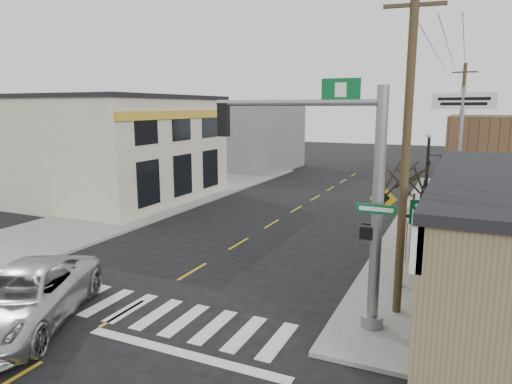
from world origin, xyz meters
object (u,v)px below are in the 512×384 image
at_px(dance_center_sign, 462,120).
at_px(guide_sign, 430,219).
at_px(fire_hydrant, 425,280).
at_px(utility_pole_far, 460,130).
at_px(suv, 22,298).
at_px(bare_tree, 406,169).
at_px(lamp_post, 428,179).
at_px(traffic_signal_pole, 348,182).
at_px(utility_pole_near, 406,153).

bearing_deg(dance_center_sign, guide_sign, -82.16).
xyz_separation_m(fire_hydrant, utility_pole_far, (0.56, 18.30, 4.25)).
bearing_deg(fire_hydrant, dance_center_sign, 87.06).
bearing_deg(fire_hydrant, suv, -145.33).
xyz_separation_m(suv, bare_tree, (9.60, 7.35, 3.39)).
height_order(lamp_post, utility_pole_far, utility_pole_far).
distance_m(fire_hydrant, lamp_post, 6.65).
bearing_deg(traffic_signal_pole, suv, -155.12).
distance_m(fire_hydrant, bare_tree, 3.84).
bearing_deg(bare_tree, guide_sign, 76.41).
height_order(guide_sign, utility_pole_far, utility_pole_far).
xyz_separation_m(suv, utility_pole_near, (9.80, 5.17, 4.14)).
distance_m(utility_pole_near, utility_pole_far, 20.39).
distance_m(dance_center_sign, bare_tree, 12.68).
distance_m(fire_hydrant, utility_pole_near, 4.98).
distance_m(guide_sign, utility_pole_far, 15.55).
height_order(traffic_signal_pole, dance_center_sign, dance_center_sign).
bearing_deg(dance_center_sign, fire_hydrant, -80.35).
relative_size(guide_sign, utility_pole_far, 0.31).
relative_size(guide_sign, fire_hydrant, 4.12).
distance_m(suv, lamp_post, 16.78).
bearing_deg(lamp_post, suv, -127.97).
bearing_deg(guide_sign, fire_hydrant, -107.59).
bearing_deg(utility_pole_near, bare_tree, 88.28).
height_order(bare_tree, utility_pole_near, utility_pole_near).
xyz_separation_m(bare_tree, utility_pole_near, (0.21, -2.18, 0.75)).
xyz_separation_m(lamp_post, utility_pole_near, (-0.13, -8.18, 1.93)).
bearing_deg(bare_tree, utility_pole_far, 85.57).
xyz_separation_m(fire_hydrant, lamp_post, (-0.51, 6.12, 2.56)).
distance_m(suv, traffic_signal_pole, 9.91).
relative_size(fire_hydrant, dance_center_sign, 0.09).
relative_size(suv, bare_tree, 1.17).
relative_size(dance_center_sign, bare_tree, 1.38).
height_order(guide_sign, fire_hydrant, guide_sign).
relative_size(lamp_post, bare_tree, 0.96).
height_order(guide_sign, utility_pole_near, utility_pole_near).
bearing_deg(dance_center_sign, utility_pole_near, -82.44).
distance_m(traffic_signal_pole, guide_sign, 7.02).
bearing_deg(fire_hydrant, traffic_signal_pole, -120.39).
height_order(fire_hydrant, utility_pole_far, utility_pole_far).
bearing_deg(bare_tree, suv, -142.56).
height_order(fire_hydrant, bare_tree, bare_tree).
distance_m(suv, fire_hydrant, 12.71).
relative_size(traffic_signal_pole, guide_sign, 2.49).
height_order(guide_sign, dance_center_sign, dance_center_sign).
relative_size(dance_center_sign, utility_pole_near, 0.76).
bearing_deg(suv, utility_pole_far, 43.12).
bearing_deg(traffic_signal_pole, bare_tree, 72.53).
distance_m(traffic_signal_pole, lamp_post, 9.66).
bearing_deg(utility_pole_near, utility_pole_far, 79.52).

